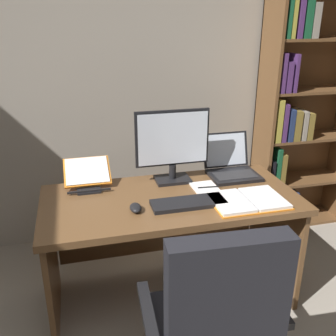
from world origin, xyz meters
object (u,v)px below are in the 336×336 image
(keyboard, at_px, (188,203))
(notepad, at_px, (206,189))
(bookshelf, at_px, (297,119))
(pen, at_px, (209,187))
(desk, at_px, (168,220))
(monitor, at_px, (172,146))
(reading_stand_with_book, at_px, (87,174))
(computer_mouse, at_px, (136,208))
(office_chair, at_px, (215,336))
(laptop, at_px, (231,167))
(open_binder, at_px, (247,200))

(keyboard, height_order, notepad, keyboard)
(bookshelf, relative_size, keyboard, 4.61)
(pen, bearing_deg, desk, 174.13)
(monitor, distance_m, reading_stand_with_book, 0.56)
(bookshelf, height_order, computer_mouse, bookshelf)
(office_chair, height_order, pen, office_chair)
(laptop, relative_size, open_binder, 0.78)
(laptop, bearing_deg, computer_mouse, -152.74)
(monitor, height_order, keyboard, monitor)
(office_chair, height_order, open_binder, office_chair)
(computer_mouse, height_order, pen, computer_mouse)
(keyboard, relative_size, reading_stand_with_book, 1.48)
(monitor, bearing_deg, pen, -44.80)
(office_chair, xyz_separation_m, keyboard, (0.07, 0.65, 0.31))
(notepad, distance_m, pen, 0.02)
(computer_mouse, distance_m, notepad, 0.50)
(laptop, height_order, computer_mouse, laptop)
(reading_stand_with_book, height_order, notepad, reading_stand_with_book)
(pen, bearing_deg, open_binder, -55.76)
(monitor, bearing_deg, desk, -113.81)
(reading_stand_with_book, bearing_deg, office_chair, -66.76)
(desk, bearing_deg, open_binder, -31.51)
(keyboard, height_order, open_binder, same)
(reading_stand_with_book, xyz_separation_m, notepad, (0.70, -0.24, -0.07))
(notepad, bearing_deg, office_chair, -106.11)
(desk, height_order, computer_mouse, computer_mouse)
(keyboard, relative_size, computer_mouse, 4.04)
(bookshelf, distance_m, reading_stand_with_book, 1.76)
(pen, bearing_deg, monitor, 135.20)
(monitor, relative_size, reading_stand_with_book, 1.65)
(bookshelf, height_order, notepad, bookshelf)
(keyboard, xyz_separation_m, reading_stand_with_book, (-0.53, 0.42, 0.06))
(monitor, relative_size, computer_mouse, 4.51)
(computer_mouse, bearing_deg, keyboard, 0.00)
(reading_stand_with_book, bearing_deg, notepad, -19.34)
(bookshelf, relative_size, laptop, 5.92)
(office_chair, distance_m, pen, 0.92)
(bookshelf, bearing_deg, computer_mouse, -150.31)
(open_binder, distance_m, pen, 0.27)
(reading_stand_with_book, bearing_deg, keyboard, -38.10)
(desk, bearing_deg, office_chair, -90.25)
(computer_mouse, bearing_deg, pen, 19.58)
(monitor, bearing_deg, office_chair, -94.15)
(desk, xyz_separation_m, monitor, (0.07, 0.16, 0.43))
(desk, xyz_separation_m, reading_stand_with_book, (-0.46, 0.22, 0.27))
(office_chair, bearing_deg, computer_mouse, 112.49)
(open_binder, bearing_deg, laptop, 80.26)
(keyboard, xyz_separation_m, pen, (0.18, 0.17, 0.00))
(computer_mouse, bearing_deg, bookshelf, 29.69)
(keyboard, bearing_deg, reading_stand_with_book, 141.90)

